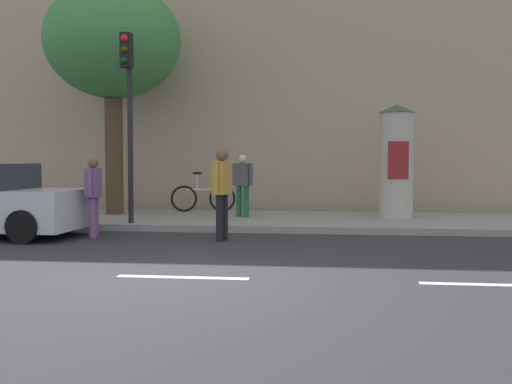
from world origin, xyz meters
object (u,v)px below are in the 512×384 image
(poster_column, at_px, (396,160))
(pedestrian_with_backpack, at_px, (222,186))
(street_tree, at_px, (113,42))
(traffic_light, at_px, (128,96))
(bicycle_leaning, at_px, (203,197))
(pedestrian_with_bag, at_px, (243,180))
(pedestrian_in_dark_shirt, at_px, (93,190))

(poster_column, distance_m, pedestrian_with_backpack, 5.22)
(street_tree, relative_size, pedestrian_with_backpack, 3.35)
(traffic_light, distance_m, bicycle_leaning, 4.19)
(street_tree, relative_size, bicycle_leaning, 3.44)
(bicycle_leaning, bearing_deg, pedestrian_with_bag, -46.26)
(poster_column, height_order, bicycle_leaning, poster_column)
(traffic_light, bearing_deg, pedestrian_with_bag, 39.70)
(poster_column, bearing_deg, traffic_light, -160.42)
(traffic_light, height_order, street_tree, street_tree)
(pedestrian_with_backpack, bearing_deg, bicycle_leaning, 106.17)
(traffic_light, distance_m, pedestrian_in_dark_shirt, 2.43)
(traffic_light, distance_m, street_tree, 3.04)
(bicycle_leaning, bearing_deg, traffic_light, -107.09)
(street_tree, distance_m, pedestrian_in_dark_shirt, 5.19)
(bicycle_leaning, bearing_deg, poster_column, -12.08)
(poster_column, xyz_separation_m, street_tree, (-7.24, 0.12, 3.06))
(poster_column, bearing_deg, pedestrian_in_dark_shirt, -151.59)
(pedestrian_in_dark_shirt, distance_m, pedestrian_with_backpack, 2.69)
(street_tree, distance_m, pedestrian_with_bag, 4.97)
(pedestrian_in_dark_shirt, bearing_deg, traffic_light, 76.40)
(street_tree, height_order, pedestrian_in_dark_shirt, street_tree)
(pedestrian_with_bag, relative_size, bicycle_leaning, 0.89)
(pedestrian_in_dark_shirt, relative_size, pedestrian_with_backpack, 0.91)
(poster_column, distance_m, street_tree, 7.86)
(pedestrian_with_backpack, bearing_deg, traffic_light, 147.86)
(bicycle_leaning, bearing_deg, pedestrian_in_dark_shirt, -106.11)
(poster_column, relative_size, pedestrian_with_bag, 1.79)
(pedestrian_with_backpack, bearing_deg, street_tree, 133.21)
(poster_column, xyz_separation_m, pedestrian_with_bag, (-3.78, -0.26, -0.50))
(traffic_light, height_order, pedestrian_with_bag, traffic_light)
(traffic_light, relative_size, pedestrian_with_backpack, 2.34)
(street_tree, bearing_deg, traffic_light, -62.85)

